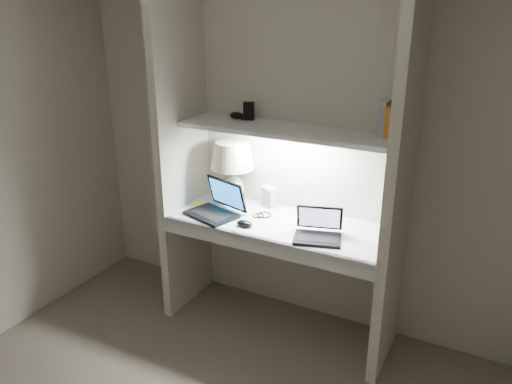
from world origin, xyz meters
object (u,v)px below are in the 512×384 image
Objects in this scene: table_lamp at (233,163)px; book_row at (398,121)px; speaker at (269,197)px; laptop_netbook at (318,231)px; laptop_main at (217,207)px.

table_lamp is 1.14m from book_row.
book_row is at bearing 19.73° from speaker.
speaker is (-0.48, 0.31, 0.03)m from laptop_netbook.
speaker is 1.03m from book_row.
speaker is at bearing 15.83° from table_lamp.
table_lamp is 0.32m from laptop_main.
laptop_main is (-0.00, -0.21, -0.25)m from table_lamp.
speaker is at bearing 131.10° from laptop_netbook.
laptop_main reaches higher than speaker.
speaker is at bearing 177.10° from book_row.
laptop_netbook is 0.57m from speaker.
laptop_netbook is (0.72, -0.24, -0.26)m from table_lamp.
laptop_main is at bearing -90.77° from table_lamp.
laptop_netbook reaches higher than speaker.
speaker is 0.68× the size of book_row.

